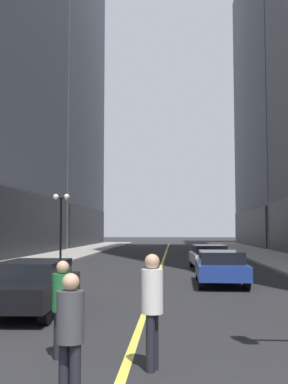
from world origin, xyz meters
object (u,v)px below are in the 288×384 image
(pedestrian_with_orange_bag, at_px, (70,330))
(pedestrian_in_white_shirt, at_px, (152,302))
(car_black, at_px, (32,284))
(pedestrian_in_green_parka, at_px, (62,302))
(car_blue, at_px, (220,266))
(car_white, at_px, (209,256))
(street_lamp_left_far, at_px, (61,212))

(pedestrian_with_orange_bag, distance_m, pedestrian_in_white_shirt, 1.89)
(car_black, bearing_deg, pedestrian_in_green_parka, -67.34)
(car_blue, relative_size, pedestrian_with_orange_bag, 2.97)
(pedestrian_in_green_parka, relative_size, pedestrian_in_white_shirt, 0.92)
(car_blue, bearing_deg, pedestrian_with_orange_bag, -103.12)
(car_white, xyz_separation_m, pedestrian_with_orange_bag, (-3.15, -20.54, 0.22))
(car_white, distance_m, pedestrian_in_green_parka, 18.75)
(street_lamp_left_far, bearing_deg, pedestrian_in_green_parka, -76.44)
(pedestrian_with_orange_bag, bearing_deg, pedestrian_in_white_shirt, 60.83)
(pedestrian_with_orange_bag, bearing_deg, pedestrian_in_green_parka, 105.66)
(car_blue, distance_m, car_white, 7.35)
(pedestrian_with_orange_bag, height_order, street_lamp_left_far, street_lamp_left_far)
(car_blue, distance_m, pedestrian_with_orange_bag, 13.55)
(car_white, bearing_deg, car_black, -112.04)
(car_white, bearing_deg, pedestrian_in_white_shirt, -96.74)
(pedestrian_in_green_parka, distance_m, pedestrian_with_orange_bag, 2.25)
(car_black, relative_size, car_white, 0.98)
(car_blue, relative_size, car_white, 1.02)
(car_black, xyz_separation_m, car_blue, (5.55, 6.56, 0.00))
(pedestrian_in_green_parka, xyz_separation_m, pedestrian_in_white_shirt, (1.53, -0.52, 0.09))
(pedestrian_in_white_shirt, bearing_deg, car_black, 124.24)
(pedestrian_in_white_shirt, bearing_deg, car_white, 83.26)
(pedestrian_with_orange_bag, xyz_separation_m, street_lamp_left_far, (-5.91, 24.13, 2.32))
(car_black, height_order, car_blue, same)
(car_white, bearing_deg, pedestrian_with_orange_bag, -98.73)
(car_blue, bearing_deg, pedestrian_in_green_parka, -108.46)
(car_white, height_order, pedestrian_with_orange_bag, pedestrian_with_orange_bag)
(car_black, distance_m, car_white, 15.00)
(car_black, relative_size, car_blue, 0.97)
(car_black, height_order, pedestrian_in_green_parka, pedestrian_in_green_parka)
(car_white, xyz_separation_m, street_lamp_left_far, (-9.06, 3.60, 2.54))
(car_black, distance_m, street_lamp_left_far, 18.01)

